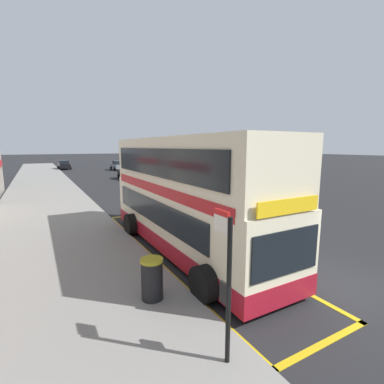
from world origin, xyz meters
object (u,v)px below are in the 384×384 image
Objects in this scene: litter_bin at (152,279)px; bus_stop_sign at (226,276)px; double_decker_bus at (185,198)px; parked_car_grey_distant at (118,165)px; parked_car_black_far at (64,165)px; parked_car_black_ahead at (129,173)px.

bus_stop_sign is at bearing -81.03° from litter_bin.
litter_bin is at bearing -130.17° from double_decker_bus.
litter_bin is at bearing -102.73° from parked_car_grey_distant.
parked_car_grey_distant is at bearing 76.64° from litter_bin.
double_decker_bus is at bearing 49.83° from litter_bin.
double_decker_bus reaches higher than parked_car_grey_distant.
parked_car_grey_distant is at bearing 143.64° from parked_car_black_far.
bus_stop_sign is 2.89m from litter_bin.
parked_car_grey_distant is at bearing 77.91° from bus_stop_sign.
parked_car_black_far is (1.55, 51.10, -0.98)m from bus_stop_sign.
bus_stop_sign reaches higher than parked_car_black_ahead.
parked_car_black_ahead is (7.29, 30.73, -0.98)m from bus_stop_sign.
parked_car_black_far is at bearing 88.26° from bus_stop_sign.
parked_car_grey_distant is at bearing -97.77° from parked_car_black_ahead.
litter_bin is (-2.59, -3.07, -1.37)m from double_decker_bus.
parked_car_grey_distant is 1.00× the size of parked_car_black_far.
parked_car_black_ahead is at bearing 76.65° from bus_stop_sign.
bus_stop_sign is at bearing 90.00° from parked_car_black_far.
parked_car_black_far is 3.85× the size of litter_bin.
bus_stop_sign is 31.60m from parked_car_black_ahead.
double_decker_bus is 9.39× the size of litter_bin.
double_decker_bus is 3.64× the size of bus_stop_sign.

